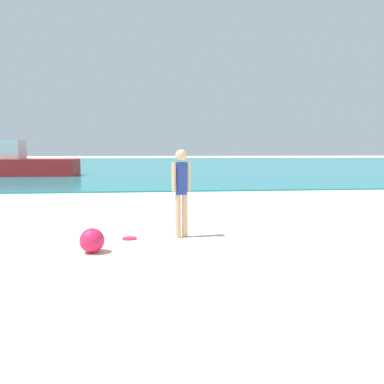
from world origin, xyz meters
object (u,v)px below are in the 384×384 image
Objects in this scene: person_standing at (181,188)px; beach_ball at (92,240)px; frisbee at (129,238)px; boat_near at (19,163)px.

beach_ball is at bearing -168.77° from person_standing.
person_standing is at bearing 3.75° from frisbee.
beach_ball is (-0.54, -0.89, 0.18)m from frisbee.
beach_ball is (6.89, -18.24, -0.61)m from boat_near.
person_standing is 4.18× the size of beach_ball.
frisbee is at bearing -64.50° from boat_near.
frisbee is 18.89m from boat_near.
frisbee is 0.68× the size of beach_ball.
beach_ball is at bearing -121.28° from frisbee.
boat_near is 16.44× the size of beach_ball.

